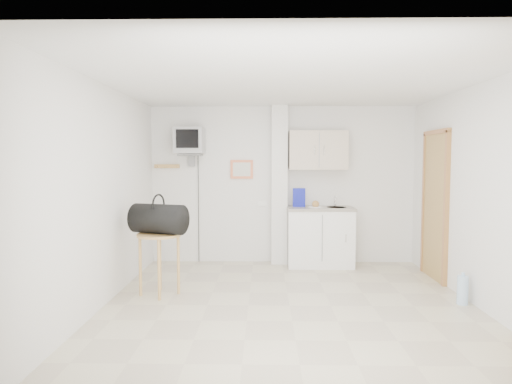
{
  "coord_description": "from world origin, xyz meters",
  "views": [
    {
      "loc": [
        -0.29,
        -5.07,
        1.65
      ],
      "look_at": [
        -0.39,
        0.6,
        1.25
      ],
      "focal_mm": 32.0,
      "sensor_mm": 36.0,
      "label": 1
    }
  ],
  "objects_px": {
    "round_table": "(159,244)",
    "duffel_bag": "(159,219)",
    "water_bottle": "(463,290)",
    "crt_television": "(190,142)"
  },
  "relations": [
    {
      "from": "round_table",
      "to": "duffel_bag",
      "type": "relative_size",
      "value": 1.03
    },
    {
      "from": "crt_television",
      "to": "water_bottle",
      "type": "bearing_deg",
      "value": -29.44
    },
    {
      "from": "round_table",
      "to": "water_bottle",
      "type": "xyz_separation_m",
      "value": [
        3.55,
        -0.31,
        -0.46
      ]
    },
    {
      "from": "duffel_bag",
      "to": "water_bottle",
      "type": "xyz_separation_m",
      "value": [
        3.55,
        -0.32,
        -0.77
      ]
    },
    {
      "from": "water_bottle",
      "to": "duffel_bag",
      "type": "bearing_deg",
      "value": 174.93
    },
    {
      "from": "round_table",
      "to": "duffel_bag",
      "type": "height_order",
      "value": "duffel_bag"
    },
    {
      "from": "round_table",
      "to": "duffel_bag",
      "type": "bearing_deg",
      "value": 113.68
    },
    {
      "from": "duffel_bag",
      "to": "water_bottle",
      "type": "relative_size",
      "value": 1.99
    },
    {
      "from": "water_bottle",
      "to": "crt_television",
      "type": "bearing_deg",
      "value": 150.56
    },
    {
      "from": "crt_television",
      "to": "duffel_bag",
      "type": "xyz_separation_m",
      "value": [
        -0.12,
        -1.62,
        -1.0
      ]
    }
  ]
}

